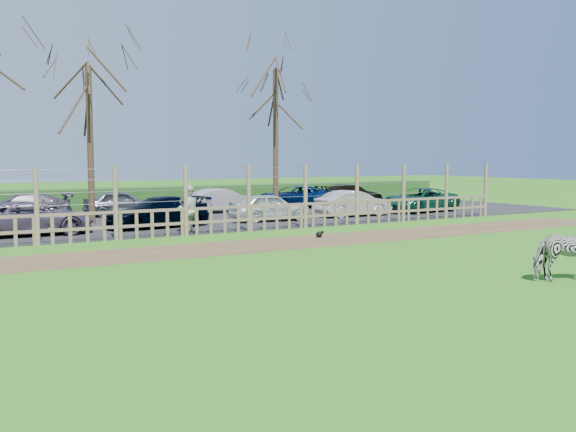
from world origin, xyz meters
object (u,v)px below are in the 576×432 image
car_4 (270,207)px  car_6 (420,200)px  zebra (570,251)px  tree_mid (89,106)px  car_5 (353,203)px  car_10 (122,203)px  car_11 (222,200)px  car_13 (351,195)px  visitor_b (188,209)px  crow (319,234)px  car_2 (30,218)px  visitor_a (187,208)px  car_3 (157,212)px  car_12 (294,197)px  tree_right (276,106)px  car_9 (21,207)px

car_4 → car_6: size_ratio=0.82×
zebra → tree_mid: bearing=38.1°
car_5 → car_10: size_ratio=1.03×
car_11 → car_13: bearing=-87.8°
visitor_b → tree_mid: bearing=-76.7°
crow → car_2: (-8.61, 5.55, 0.52)m
car_5 → zebra: bearing=162.1°
visitor_b → car_11: visitor_b is taller
visitor_a → car_2: visitor_a is taller
visitor_a → car_3: visitor_a is taller
visitor_a → crow: bearing=122.8°
car_3 → car_12: (9.53, 5.54, 0.00)m
visitor_b → car_11: (4.60, 7.27, -0.26)m
visitor_b → car_5: visitor_b is taller
visitor_b → car_11: 8.61m
tree_right → car_10: bearing=161.2°
tree_mid → car_13: tree_mid is taller
car_5 → car_11: 6.68m
zebra → visitor_a: visitor_a is taller
car_3 → car_6: size_ratio=0.96×
car_12 → tree_mid: bearing=-73.7°
car_2 → car_11: bearing=-61.1°
visitor_b → car_13: 15.22m
zebra → car_5: (4.93, 15.06, -0.04)m
visitor_b → car_10: (-0.21, 7.92, -0.26)m
crow → car_6: 11.46m
car_4 → visitor_b: bearing=122.2°
car_10 → car_12: (9.35, -0.06, 0.00)m
car_2 → car_5: bearing=-88.3°
tree_mid → car_13: 16.08m
visitor_a → car_10: 7.53m
car_9 → car_10: same height
zebra → car_3: zebra is taller
car_2 → car_6: same height
tree_mid → visitor_a: (2.36, -4.66, -3.96)m
car_12 → car_13: same height
car_3 → car_4: (5.03, -0.00, 0.00)m
crow → car_2: bearing=147.2°
car_4 → car_10: bearing=46.5°
car_4 → car_9: bearing=66.5°
tree_right → car_10: 8.66m
tree_mid → car_10: 5.50m
car_3 → car_6: 13.74m
car_12 → tree_right: bearing=-43.7°
car_12 → car_13: (3.84, 0.08, 0.00)m
car_3 → crow: bearing=28.3°
tree_mid → visitor_a: bearing=-63.1°
zebra → crow: 9.45m
tree_right → crow: bearing=-109.9°
car_6 → car_12: (-4.21, 5.31, 0.00)m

